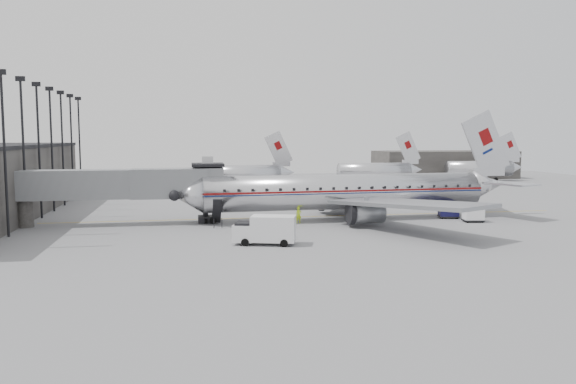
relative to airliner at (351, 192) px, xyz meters
name	(u,v)px	position (x,y,z in m)	size (l,w,h in m)	color
ground	(297,225)	(-6.78, -3.04, -3.12)	(160.00, 160.00, 0.00)	slate
hangar	(444,164)	(38.22, 56.96, -0.12)	(30.00, 12.00, 6.00)	#33312F
apron_line	(312,216)	(-3.78, 2.96, -3.11)	(0.15, 60.00, 0.01)	gold
jet_bridge	(134,185)	(-23.44, 0.63, 1.06)	(21.00, 6.20, 7.10)	slate
floodlight_masts	(45,144)	(-34.28, 9.96, 5.25)	(0.90, 42.25, 15.25)	black
distant_aircraft_near	(242,173)	(-8.57, 38.96, -0.38)	(16.39, 3.20, 10.26)	silver
distant_aircraft_mid	(375,170)	(17.43, 42.96, -0.38)	(16.39, 3.20, 10.26)	silver
distant_aircraft_far	(480,168)	(41.43, 46.96, -0.38)	(16.39, 3.20, 10.26)	silver
airliner	(351,192)	(0.00, 0.00, 0.00)	(39.21, 36.28, 12.39)	silver
service_van	(265,229)	(-11.41, -12.84, -1.81)	(5.65, 3.44, 2.49)	silver
baggage_cart_navy	(449,210)	(11.13, -1.04, -2.19)	(2.55, 2.17, 1.74)	#0F0E39
baggage_cart_white	(473,214)	(12.49, -4.13, -2.24)	(2.31, 1.88, 1.66)	white
ramp_worker	(299,215)	(-6.33, -1.73, -2.24)	(0.64, 0.42, 1.75)	#C4F21C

